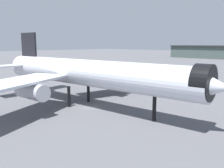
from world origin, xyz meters
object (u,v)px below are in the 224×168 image
airliner_near_gate (86,73)px  baggage_tug_wing (114,79)px  baggage_cart_trailing (104,79)px  traffic_cone_wingtip (91,80)px

airliner_near_gate → baggage_tug_wing: 41.55m
airliner_near_gate → baggage_cart_trailing: bearing=124.3°
traffic_cone_wingtip → baggage_tug_wing: bearing=46.4°
airliner_near_gate → traffic_cone_wingtip: bearing=132.5°
baggage_tug_wing → traffic_cone_wingtip: (-6.76, -7.09, -0.67)m
airliner_near_gate → baggage_cart_trailing: 39.21m
baggage_cart_trailing → baggage_tug_wing: bearing=94.9°
airliner_near_gate → baggage_cart_trailing: size_ratio=23.70×
baggage_tug_wing → traffic_cone_wingtip: size_ratio=5.81×
baggage_tug_wing → traffic_cone_wingtip: baggage_tug_wing is taller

